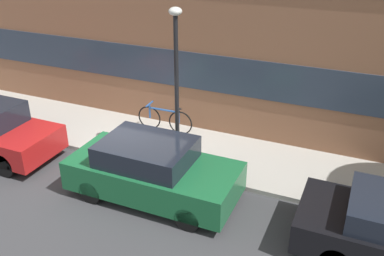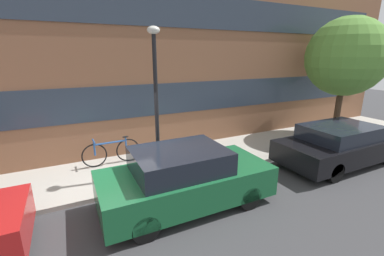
{
  "view_description": "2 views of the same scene",
  "coord_description": "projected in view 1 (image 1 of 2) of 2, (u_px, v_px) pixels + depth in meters",
  "views": [
    {
      "loc": [
        5.59,
        -8.46,
        5.99
      ],
      "look_at": [
        1.8,
        0.2,
        1.33
      ],
      "focal_mm": 40.0,
      "sensor_mm": 36.0,
      "label": 1
    },
    {
      "loc": [
        -0.9,
        -5.99,
        3.46
      ],
      "look_at": [
        2.28,
        0.48,
        1.4
      ],
      "focal_mm": 24.0,
      "sensor_mm": 36.0,
      "label": 2
    }
  ],
  "objects": [
    {
      "name": "parked_car_green",
      "position": [
        152.0,
        170.0,
        9.95
      ],
      "size": [
        3.97,
        1.79,
        1.42
      ],
      "color": "#195B33",
      "rests_on": "ground_plane"
    },
    {
      "name": "lamp_post",
      "position": [
        176.0,
        70.0,
        10.43
      ],
      "size": [
        0.32,
        0.32,
        4.04
      ],
      "color": "black",
      "rests_on": "sidewalk_strip"
    },
    {
      "name": "sidewalk_strip",
      "position": [
        151.0,
        141.0,
        12.62
      ],
      "size": [
        28.0,
        2.54,
        0.12
      ],
      "color": "#A8A399",
      "rests_on": "ground_plane"
    },
    {
      "name": "ground_plane",
      "position": [
        128.0,
        163.0,
        11.61
      ],
      "size": [
        56.0,
        56.0,
        0.0
      ],
      "primitive_type": "plane",
      "color": "#38383A"
    },
    {
      "name": "bicycle",
      "position": [
        165.0,
        119.0,
        12.87
      ],
      "size": [
        1.78,
        0.44,
        0.86
      ],
      "rotation": [
        0.0,
        0.0,
        3.18
      ],
      "color": "black",
      "rests_on": "sidewalk_strip"
    },
    {
      "name": "fire_hydrant",
      "position": [
        20.0,
        112.0,
        13.44
      ],
      "size": [
        0.55,
        0.31,
        0.74
      ],
      "color": "red",
      "rests_on": "sidewalk_strip"
    }
  ]
}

